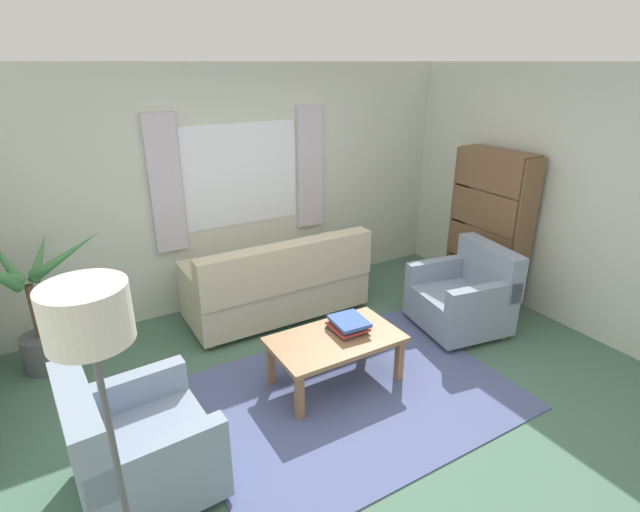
# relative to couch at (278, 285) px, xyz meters

# --- Properties ---
(ground_plane) EXTENTS (6.24, 6.24, 0.00)m
(ground_plane) POSITION_rel_couch_xyz_m (-0.08, -1.55, -0.37)
(ground_plane) COLOR #476B56
(wall_back) EXTENTS (5.32, 0.12, 2.60)m
(wall_back) POSITION_rel_couch_xyz_m (-0.08, 0.71, 0.93)
(wall_back) COLOR beige
(wall_back) RESTS_ON ground_plane
(wall_right) EXTENTS (0.12, 4.40, 2.60)m
(wall_right) POSITION_rel_couch_xyz_m (2.58, -1.55, 0.93)
(wall_right) COLOR beige
(wall_right) RESTS_ON ground_plane
(window_with_curtains) EXTENTS (1.98, 0.07, 1.40)m
(window_with_curtains) POSITION_rel_couch_xyz_m (-0.08, 0.63, 1.08)
(window_with_curtains) COLOR white
(area_rug) EXTENTS (2.58, 1.92, 0.01)m
(area_rug) POSITION_rel_couch_xyz_m (-0.08, -1.55, -0.36)
(area_rug) COLOR #4C5684
(area_rug) RESTS_ON ground_plane
(couch) EXTENTS (1.90, 0.82, 0.92)m
(couch) POSITION_rel_couch_xyz_m (0.00, 0.00, 0.00)
(couch) COLOR #BCB293
(couch) RESTS_ON ground_plane
(armchair_left) EXTENTS (0.87, 0.89, 0.88)m
(armchair_left) POSITION_rel_couch_xyz_m (-1.81, -1.66, -0.01)
(armchair_left) COLOR gray
(armchair_left) RESTS_ON ground_plane
(armchair_right) EXTENTS (0.95, 0.96, 0.88)m
(armchair_right) POSITION_rel_couch_xyz_m (1.54, -1.19, -0.01)
(armchair_right) COLOR gray
(armchair_right) RESTS_ON ground_plane
(coffee_table) EXTENTS (1.10, 0.64, 0.44)m
(coffee_table) POSITION_rel_couch_xyz_m (-0.10, -1.31, 0.01)
(coffee_table) COLOR olive
(coffee_table) RESTS_ON ground_plane
(book_stack_on_table) EXTENTS (0.30, 0.34, 0.11)m
(book_stack_on_table) POSITION_rel_couch_xyz_m (0.05, -1.26, 0.13)
(book_stack_on_table) COLOR #2D2D33
(book_stack_on_table) RESTS_ON coffee_table
(potted_plant) EXTENTS (1.12, 1.00, 1.32)m
(potted_plant) POSITION_rel_couch_xyz_m (-2.24, 0.18, 0.18)
(potted_plant) COLOR #56565B
(potted_plant) RESTS_ON ground_plane
(bookshelf) EXTENTS (0.30, 0.94, 1.72)m
(bookshelf) POSITION_rel_couch_xyz_m (2.26, -0.79, 0.42)
(bookshelf) COLOR brown
(bookshelf) RESTS_ON ground_plane
(standing_lamp) EXTENTS (0.34, 0.34, 1.82)m
(standing_lamp) POSITION_rel_couch_xyz_m (-1.95, -2.41, 1.16)
(standing_lamp) COLOR #4C4C51
(standing_lamp) RESTS_ON ground_plane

